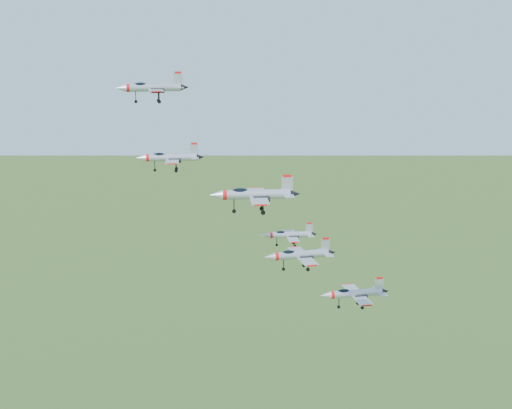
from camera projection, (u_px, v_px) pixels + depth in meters
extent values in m
cylinder|color=#ABAFB8|center=(154.00, 88.00, 123.36)|extent=(9.46, 2.08, 1.35)
cone|color=#ABAFB8|center=(121.00, 88.00, 122.29)|extent=(1.98, 1.50, 1.35)
cone|color=black|center=(185.00, 87.00, 124.39)|extent=(1.54, 1.26, 1.15)
ellipsoid|color=black|center=(140.00, 85.00, 122.80)|extent=(2.36, 1.15, 0.86)
cube|color=#ABAFB8|center=(156.00, 90.00, 120.68)|extent=(2.75, 4.76, 0.15)
cube|color=#ABAFB8|center=(154.00, 88.00, 126.24)|extent=(2.75, 4.76, 0.15)
cube|color=#ABAFB8|center=(178.00, 79.00, 123.85)|extent=(1.57, 0.25, 2.19)
cube|color=red|center=(178.00, 72.00, 123.58)|extent=(1.15, 0.23, 0.36)
cylinder|color=#ABAFB8|center=(171.00, 157.00, 118.39)|extent=(8.46, 2.72, 1.21)
cone|color=#ABAFB8|center=(141.00, 158.00, 117.95)|extent=(1.87, 1.50, 1.21)
cone|color=black|center=(201.00, 157.00, 118.82)|extent=(1.47, 1.25, 1.03)
ellipsoid|color=black|center=(159.00, 155.00, 118.11)|extent=(2.17, 1.23, 0.77)
cube|color=#ABAFB8|center=(172.00, 162.00, 115.94)|extent=(2.85, 4.42, 0.13)
cube|color=#ABAFB8|center=(173.00, 156.00, 120.99)|extent=(2.85, 4.42, 0.13)
cube|color=#ABAFB8|center=(194.00, 150.00, 118.44)|extent=(1.39, 0.36, 1.95)
cube|color=red|center=(194.00, 144.00, 118.20)|extent=(1.03, 0.32, 0.33)
cylinder|color=#ABAFB8|center=(256.00, 194.00, 106.95)|extent=(10.26, 3.51, 1.47)
cone|color=#ABAFB8|center=(216.00, 195.00, 106.54)|extent=(2.29, 1.85, 1.47)
cone|color=black|center=(295.00, 194.00, 107.35)|extent=(1.80, 1.55, 1.25)
ellipsoid|color=black|center=(240.00, 191.00, 106.66)|extent=(2.65, 1.54, 0.93)
cube|color=#ABAFB8|center=(260.00, 201.00, 103.96)|extent=(3.56, 5.40, 0.16)
cube|color=#ABAFB8|center=(256.00, 192.00, 110.11)|extent=(3.56, 5.40, 0.16)
cube|color=#ABAFB8|center=(287.00, 184.00, 106.92)|extent=(1.69, 0.48, 2.37)
cube|color=red|center=(287.00, 176.00, 106.63)|extent=(1.25, 0.41, 0.40)
cylinder|color=#ABAFB8|center=(291.00, 235.00, 133.15)|extent=(7.84, 2.52, 1.12)
cone|color=#ABAFB8|center=(266.00, 235.00, 132.73)|extent=(1.73, 1.39, 1.12)
cone|color=black|center=(314.00, 234.00, 133.55)|extent=(1.36, 1.16, 0.95)
ellipsoid|color=black|center=(280.00, 233.00, 132.88)|extent=(2.01, 1.14, 0.71)
cube|color=#ABAFB8|center=(293.00, 239.00, 130.87)|extent=(2.64, 4.10, 0.12)
cube|color=#ABAFB8|center=(290.00, 232.00, 135.56)|extent=(2.64, 4.10, 0.12)
cube|color=#ABAFB8|center=(309.00, 228.00, 133.20)|extent=(1.29, 0.34, 1.81)
cube|color=red|center=(309.00, 223.00, 132.98)|extent=(0.96, 0.29, 0.30)
cylinder|color=#ABAFB8|center=(301.00, 255.00, 109.27)|extent=(8.54, 1.54, 1.23)
cone|color=#ABAFB8|center=(269.00, 257.00, 108.10)|extent=(1.74, 1.29, 1.23)
cone|color=black|center=(332.00, 252.00, 110.40)|extent=(1.36, 1.09, 1.04)
ellipsoid|color=black|center=(288.00, 253.00, 108.69)|extent=(2.11, 0.96, 0.78)
cube|color=#ABAFB8|center=(308.00, 261.00, 106.87)|extent=(2.33, 4.23, 0.13)
cube|color=#ABAFB8|center=(298.00, 251.00, 111.87)|extent=(2.33, 4.23, 0.13)
cube|color=#ABAFB8|center=(326.00, 245.00, 109.86)|extent=(1.42, 0.17, 1.98)
cube|color=red|center=(326.00, 238.00, 109.62)|extent=(1.04, 0.17, 0.33)
cylinder|color=#ABAFB8|center=(356.00, 293.00, 130.32)|extent=(9.80, 2.18, 1.40)
cone|color=#ABAFB8|center=(325.00, 295.00, 129.22)|extent=(2.05, 1.56, 1.40)
cone|color=black|center=(385.00, 291.00, 131.38)|extent=(1.60, 1.31, 1.19)
ellipsoid|color=black|center=(344.00, 291.00, 129.75)|extent=(2.45, 1.20, 0.89)
cube|color=#ABAFB8|center=(363.00, 300.00, 127.54)|extent=(2.86, 4.94, 0.15)
cube|color=#ABAFB8|center=(352.00, 289.00, 133.31)|extent=(2.86, 4.94, 0.15)
cube|color=#ABAFB8|center=(379.00, 284.00, 130.81)|extent=(1.63, 0.26, 2.27)
cube|color=red|center=(380.00, 278.00, 130.54)|extent=(1.20, 0.25, 0.38)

